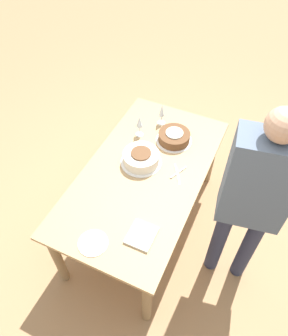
# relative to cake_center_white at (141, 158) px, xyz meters

# --- Properties ---
(ground_plane) EXTENTS (12.00, 12.00, 0.00)m
(ground_plane) POSITION_rel_cake_center_white_xyz_m (-0.08, -0.06, -0.78)
(ground_plane) COLOR #A87F56
(dining_table) EXTENTS (1.65, 0.89, 0.73)m
(dining_table) POSITION_rel_cake_center_white_xyz_m (-0.08, -0.06, -0.15)
(dining_table) COLOR tan
(dining_table) RESTS_ON ground_plane
(cake_center_white) EXTENTS (0.32, 0.32, 0.11)m
(cake_center_white) POSITION_rel_cake_center_white_xyz_m (0.00, 0.00, 0.00)
(cake_center_white) COLOR white
(cake_center_white) RESTS_ON dining_table
(cake_front_chocolate) EXTENTS (0.30, 0.30, 0.09)m
(cake_front_chocolate) POSITION_rel_cake_center_white_xyz_m (0.34, -0.14, -0.01)
(cake_front_chocolate) COLOR white
(cake_front_chocolate) RESTS_ON dining_table
(wine_glass_near) EXTENTS (0.07, 0.07, 0.20)m
(wine_glass_near) POSITION_rel_cake_center_white_xyz_m (0.50, 0.04, 0.08)
(wine_glass_near) COLOR silver
(wine_glass_near) RESTS_ON dining_table
(wine_glass_far) EXTENTS (0.07, 0.07, 0.19)m
(wine_glass_far) POSITION_rel_cake_center_white_xyz_m (0.28, 0.15, 0.08)
(wine_glass_far) COLOR silver
(wine_glass_far) RESTS_ON dining_table
(dessert_plate_left) EXTENTS (0.20, 0.20, 0.01)m
(dessert_plate_left) POSITION_rel_cake_center_white_xyz_m (-0.77, -0.02, -0.05)
(dessert_plate_left) COLOR white
(dessert_plate_left) RESTS_ON dining_table
(fork_pile) EXTENTS (0.19, 0.12, 0.01)m
(fork_pile) POSITION_rel_cake_center_white_xyz_m (0.01, -0.30, -0.05)
(fork_pile) COLOR silver
(fork_pile) RESTS_ON dining_table
(napkin_stack) EXTENTS (0.20, 0.17, 0.02)m
(napkin_stack) POSITION_rel_cake_center_white_xyz_m (-0.59, -0.28, -0.04)
(napkin_stack) COLOR silver
(napkin_stack) RESTS_ON dining_table
(person_cutting) EXTENTS (0.28, 0.43, 1.69)m
(person_cutting) POSITION_rel_cake_center_white_xyz_m (-0.20, -0.86, 0.24)
(person_cutting) COLOR #2D334C
(person_cutting) RESTS_ON ground_plane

